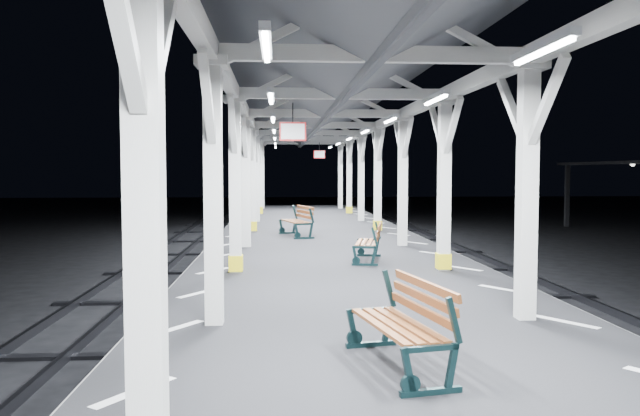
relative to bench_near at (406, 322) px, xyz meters
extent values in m
plane|color=black|center=(-0.05, 3.88, -1.46)|extent=(120.00, 120.00, 0.00)
cube|color=black|center=(-0.05, 3.88, -0.96)|extent=(6.00, 50.00, 1.00)
cube|color=silver|center=(-2.50, 3.88, -0.45)|extent=(1.00, 48.00, 0.01)
cube|color=silver|center=(2.40, 3.88, -0.45)|extent=(1.00, 48.00, 0.01)
cube|color=#2D2D33|center=(-4.50, 3.88, -1.38)|extent=(0.08, 60.00, 0.16)
cube|color=black|center=(-5.05, 3.88, -1.43)|extent=(2.20, 0.22, 0.06)
cube|color=#2D2D33|center=(4.40, 3.88, -1.38)|extent=(0.08, 60.00, 0.16)
cube|color=silver|center=(-2.05, -2.12, 1.14)|extent=(0.22, 0.22, 3.20)
cube|color=silver|center=(-2.05, -1.57, 2.29)|extent=(0.10, 0.99, 0.99)
cube|color=silver|center=(-2.05, -2.67, 2.29)|extent=(0.10, 0.99, 0.99)
cube|color=silver|center=(-2.05, 1.88, 1.14)|extent=(0.22, 0.22, 3.20)
cube|color=silver|center=(-2.05, 1.88, 2.80)|extent=(0.40, 0.40, 0.12)
cube|color=silver|center=(-2.05, 2.43, 2.29)|extent=(0.10, 0.99, 0.99)
cube|color=silver|center=(-2.05, 1.33, 2.29)|extent=(0.10, 0.99, 0.99)
cube|color=silver|center=(-2.05, 5.88, 1.14)|extent=(0.22, 0.22, 3.20)
cube|color=silver|center=(-2.05, 5.88, 2.80)|extent=(0.40, 0.40, 0.12)
cube|color=yellow|center=(-2.05, 5.88, -0.28)|extent=(0.26, 0.26, 0.30)
cube|color=silver|center=(-2.05, 6.43, 2.29)|extent=(0.10, 0.99, 0.99)
cube|color=silver|center=(-2.05, 5.33, 2.29)|extent=(0.10, 0.99, 0.99)
cube|color=silver|center=(-2.05, 9.88, 1.14)|extent=(0.22, 0.22, 3.20)
cube|color=silver|center=(-2.05, 9.88, 2.80)|extent=(0.40, 0.40, 0.12)
cube|color=silver|center=(-2.05, 10.43, 2.29)|extent=(0.10, 0.99, 0.99)
cube|color=silver|center=(-2.05, 9.33, 2.29)|extent=(0.10, 0.99, 0.99)
cube|color=silver|center=(-2.05, 13.88, 1.14)|extent=(0.22, 0.22, 3.20)
cube|color=silver|center=(-2.05, 13.88, 2.80)|extent=(0.40, 0.40, 0.12)
cube|color=yellow|center=(-2.05, 13.88, -0.28)|extent=(0.26, 0.26, 0.30)
cube|color=silver|center=(-2.05, 14.43, 2.29)|extent=(0.10, 0.99, 0.99)
cube|color=silver|center=(-2.05, 13.33, 2.29)|extent=(0.10, 0.99, 0.99)
cube|color=silver|center=(-2.05, 17.88, 1.14)|extent=(0.22, 0.22, 3.20)
cube|color=silver|center=(-2.05, 17.88, 2.80)|extent=(0.40, 0.40, 0.12)
cube|color=silver|center=(-2.05, 18.43, 2.29)|extent=(0.10, 0.99, 0.99)
cube|color=silver|center=(-2.05, 17.33, 2.29)|extent=(0.10, 0.99, 0.99)
cube|color=silver|center=(-2.05, 21.88, 1.14)|extent=(0.22, 0.22, 3.20)
cube|color=silver|center=(-2.05, 21.88, 2.80)|extent=(0.40, 0.40, 0.12)
cube|color=yellow|center=(-2.05, 21.88, -0.28)|extent=(0.26, 0.26, 0.30)
cube|color=silver|center=(-2.05, 22.43, 2.29)|extent=(0.10, 0.99, 0.99)
cube|color=silver|center=(-2.05, 21.33, 2.29)|extent=(0.10, 0.99, 0.99)
cube|color=silver|center=(-2.05, 25.88, 1.14)|extent=(0.22, 0.22, 3.20)
cube|color=silver|center=(-2.05, 25.88, 2.80)|extent=(0.40, 0.40, 0.12)
cube|color=silver|center=(-2.05, 26.43, 2.29)|extent=(0.10, 0.99, 0.99)
cube|color=silver|center=(-2.05, 25.33, 2.29)|extent=(0.10, 0.99, 0.99)
cube|color=silver|center=(1.95, 1.88, 1.14)|extent=(0.22, 0.22, 3.20)
cube|color=silver|center=(1.95, 1.88, 2.80)|extent=(0.40, 0.40, 0.12)
cube|color=silver|center=(1.95, 2.43, 2.29)|extent=(0.10, 0.99, 0.99)
cube|color=silver|center=(1.95, 1.33, 2.29)|extent=(0.10, 0.99, 0.99)
cube|color=silver|center=(1.95, 5.88, 1.14)|extent=(0.22, 0.22, 3.20)
cube|color=silver|center=(1.95, 5.88, 2.80)|extent=(0.40, 0.40, 0.12)
cube|color=yellow|center=(1.95, 5.88, -0.28)|extent=(0.26, 0.26, 0.30)
cube|color=silver|center=(1.95, 6.43, 2.29)|extent=(0.10, 0.99, 0.99)
cube|color=silver|center=(1.95, 5.33, 2.29)|extent=(0.10, 0.99, 0.99)
cube|color=silver|center=(1.95, 9.88, 1.14)|extent=(0.22, 0.22, 3.20)
cube|color=silver|center=(1.95, 9.88, 2.80)|extent=(0.40, 0.40, 0.12)
cube|color=silver|center=(1.95, 10.43, 2.29)|extent=(0.10, 0.99, 0.99)
cube|color=silver|center=(1.95, 9.33, 2.29)|extent=(0.10, 0.99, 0.99)
cube|color=silver|center=(1.95, 13.88, 1.14)|extent=(0.22, 0.22, 3.20)
cube|color=silver|center=(1.95, 13.88, 2.80)|extent=(0.40, 0.40, 0.12)
cube|color=yellow|center=(1.95, 13.88, -0.28)|extent=(0.26, 0.26, 0.30)
cube|color=silver|center=(1.95, 14.43, 2.29)|extent=(0.10, 0.99, 0.99)
cube|color=silver|center=(1.95, 13.33, 2.29)|extent=(0.10, 0.99, 0.99)
cube|color=silver|center=(1.95, 17.88, 1.14)|extent=(0.22, 0.22, 3.20)
cube|color=silver|center=(1.95, 17.88, 2.80)|extent=(0.40, 0.40, 0.12)
cube|color=silver|center=(1.95, 18.43, 2.29)|extent=(0.10, 0.99, 0.99)
cube|color=silver|center=(1.95, 17.33, 2.29)|extent=(0.10, 0.99, 0.99)
cube|color=silver|center=(1.95, 21.88, 1.14)|extent=(0.22, 0.22, 3.20)
cube|color=silver|center=(1.95, 21.88, 2.80)|extent=(0.40, 0.40, 0.12)
cube|color=yellow|center=(1.95, 21.88, -0.28)|extent=(0.26, 0.26, 0.30)
cube|color=silver|center=(1.95, 22.43, 2.29)|extent=(0.10, 0.99, 0.99)
cube|color=silver|center=(1.95, 21.33, 2.29)|extent=(0.10, 0.99, 0.99)
cube|color=silver|center=(1.95, 25.88, 1.14)|extent=(0.22, 0.22, 3.20)
cube|color=silver|center=(1.95, 25.88, 2.80)|extent=(0.40, 0.40, 0.12)
cube|color=silver|center=(1.95, 26.43, 2.29)|extent=(0.10, 0.99, 0.99)
cube|color=silver|center=(1.95, 25.33, 2.29)|extent=(0.10, 0.99, 0.99)
cube|color=silver|center=(-2.05, 3.88, 2.92)|extent=(0.18, 48.00, 0.24)
cube|color=silver|center=(1.95, 3.88, 2.92)|extent=(0.18, 48.00, 0.24)
cube|color=silver|center=(-0.05, 1.88, 2.92)|extent=(4.20, 0.14, 0.20)
cube|color=silver|center=(-0.05, 5.88, 2.92)|extent=(4.20, 0.14, 0.20)
cube|color=silver|center=(-0.05, 9.88, 2.92)|extent=(4.20, 0.14, 0.20)
cube|color=silver|center=(-0.05, 13.88, 2.92)|extent=(4.20, 0.14, 0.20)
cube|color=silver|center=(-0.05, 17.88, 2.92)|extent=(4.20, 0.14, 0.20)
cube|color=silver|center=(-0.05, 21.88, 2.92)|extent=(4.20, 0.14, 0.20)
cube|color=silver|center=(-0.05, 25.88, 2.92)|extent=(4.20, 0.14, 0.20)
cube|color=silver|center=(-0.05, 3.88, 3.84)|extent=(0.16, 48.00, 0.20)
cube|color=#494C50|center=(-1.35, 3.88, 3.46)|extent=(2.80, 49.00, 1.45)
cube|color=#494C50|center=(1.25, 3.88, 3.46)|extent=(2.80, 49.00, 1.45)
cube|color=silver|center=(-1.35, -0.12, 2.64)|extent=(0.10, 1.35, 0.08)
cube|color=white|center=(-1.35, -0.12, 2.59)|extent=(0.05, 1.25, 0.05)
cube|color=silver|center=(-1.35, 3.88, 2.64)|extent=(0.10, 1.35, 0.08)
cube|color=white|center=(-1.35, 3.88, 2.59)|extent=(0.05, 1.25, 0.05)
cube|color=silver|center=(-1.35, 7.88, 2.64)|extent=(0.10, 1.35, 0.08)
cube|color=white|center=(-1.35, 7.88, 2.59)|extent=(0.05, 1.25, 0.05)
cube|color=silver|center=(-1.35, 11.88, 2.64)|extent=(0.10, 1.35, 0.08)
cube|color=white|center=(-1.35, 11.88, 2.59)|extent=(0.05, 1.25, 0.05)
cube|color=silver|center=(-1.35, 15.88, 2.64)|extent=(0.10, 1.35, 0.08)
cube|color=white|center=(-1.35, 15.88, 2.59)|extent=(0.05, 1.25, 0.05)
cube|color=silver|center=(-1.35, 19.88, 2.64)|extent=(0.10, 1.35, 0.08)
cube|color=white|center=(-1.35, 19.88, 2.59)|extent=(0.05, 1.25, 0.05)
cube|color=silver|center=(-1.35, 23.88, 2.64)|extent=(0.10, 1.35, 0.08)
cube|color=white|center=(-1.35, 23.88, 2.59)|extent=(0.05, 1.25, 0.05)
cube|color=silver|center=(1.25, -0.12, 2.64)|extent=(0.10, 1.35, 0.08)
cube|color=white|center=(1.25, -0.12, 2.59)|extent=(0.05, 1.25, 0.05)
cube|color=silver|center=(1.25, 3.88, 2.64)|extent=(0.10, 1.35, 0.08)
cube|color=white|center=(1.25, 3.88, 2.59)|extent=(0.05, 1.25, 0.05)
cube|color=silver|center=(1.25, 7.88, 2.64)|extent=(0.10, 1.35, 0.08)
cube|color=white|center=(1.25, 7.88, 2.59)|extent=(0.05, 1.25, 0.05)
cube|color=silver|center=(1.25, 11.88, 2.64)|extent=(0.10, 1.35, 0.08)
cube|color=white|center=(1.25, 11.88, 2.59)|extent=(0.05, 1.25, 0.05)
cube|color=silver|center=(1.25, 15.88, 2.64)|extent=(0.10, 1.35, 0.08)
cube|color=white|center=(1.25, 15.88, 2.59)|extent=(0.05, 1.25, 0.05)
cube|color=silver|center=(1.25, 19.88, 2.64)|extent=(0.10, 1.35, 0.08)
cube|color=white|center=(1.25, 19.88, 2.59)|extent=(0.05, 1.25, 0.05)
cube|color=silver|center=(1.25, 23.88, 2.64)|extent=(0.10, 1.35, 0.08)
cube|color=white|center=(1.25, 23.88, 2.59)|extent=(0.05, 1.25, 0.05)
cylinder|color=black|center=(-0.96, 5.84, 2.56)|extent=(0.02, 0.02, 0.36)
cube|color=red|center=(-0.96, 5.84, 2.21)|extent=(0.50, 0.03, 0.35)
cube|color=white|center=(-0.96, 5.84, 2.21)|extent=(0.44, 0.04, 0.29)
cylinder|color=black|center=(0.60, 21.83, 2.56)|extent=(0.02, 0.02, 0.36)
cube|color=red|center=(0.60, 21.83, 2.21)|extent=(0.50, 0.03, 0.35)
cube|color=white|center=(0.60, 21.83, 2.21)|extent=(0.44, 0.05, 0.29)
cube|color=black|center=(13.95, 25.88, 0.19)|extent=(0.20, 0.20, 3.30)
sphere|color=silver|center=(13.95, 19.88, 1.76)|extent=(0.20, 0.20, 0.20)
sphere|color=silver|center=(13.95, 25.88, 1.76)|extent=(0.20, 0.20, 0.20)
cube|color=black|center=(0.06, -0.76, -0.43)|extent=(0.57, 0.17, 0.06)
cube|color=black|center=(-0.15, -0.80, -0.24)|extent=(0.15, 0.08, 0.44)
cube|color=black|center=(0.24, -0.73, -0.24)|extent=(0.14, 0.07, 0.44)
cube|color=black|center=(0.26, -0.72, 0.18)|extent=(0.16, 0.08, 0.42)
cube|color=black|center=(-0.24, 0.73, -0.43)|extent=(0.57, 0.17, 0.06)
cube|color=black|center=(-0.44, 0.69, -0.24)|extent=(0.15, 0.08, 0.44)
cube|color=black|center=(-0.05, 0.77, -0.24)|extent=(0.14, 0.07, 0.44)
cube|color=black|center=(-0.03, 0.77, 0.18)|extent=(0.16, 0.08, 0.42)
cube|color=brown|center=(-0.28, -0.05, -0.03)|extent=(0.36, 1.43, 0.03)
cube|color=brown|center=(-0.15, -0.03, -0.03)|extent=(0.36, 1.43, 0.03)
cube|color=brown|center=(-0.03, -0.01, -0.03)|extent=(0.36, 1.43, 0.03)
cube|color=brown|center=(0.09, 0.02, -0.03)|extent=(0.36, 1.43, 0.03)
cube|color=brown|center=(0.15, 0.03, 0.11)|extent=(0.33, 1.43, 0.09)
cube|color=brown|center=(0.17, 0.03, 0.23)|extent=(0.33, 1.43, 0.09)
cube|color=brown|center=(0.19, 0.04, 0.35)|extent=(0.33, 1.43, 0.09)
cube|color=black|center=(0.51, 6.52, -0.43)|extent=(0.53, 0.16, 0.05)
cube|color=black|center=(0.32, 6.56, -0.25)|extent=(0.14, 0.07, 0.41)
cube|color=black|center=(0.68, 6.48, -0.25)|extent=(0.13, 0.07, 0.41)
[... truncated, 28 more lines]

